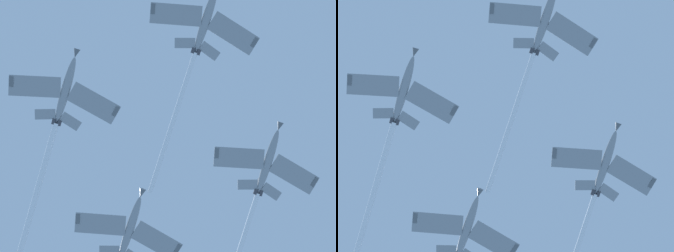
# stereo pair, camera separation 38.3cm
# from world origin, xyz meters

# --- Properties ---
(jet_lead) EXTENTS (27.76, 31.09, 9.95)m
(jet_lead) POSITION_xyz_m (-10.01, 10.38, 126.23)
(jet_lead) COLOR gray
(jet_left_wing) EXTENTS (30.14, 34.69, 12.35)m
(jet_left_wing) POSITION_xyz_m (-9.00, 39.21, 120.91)
(jet_left_wing) COLOR gray
(jet_right_wing) EXTENTS (26.19, 30.17, 11.05)m
(jet_right_wing) POSITION_xyz_m (-37.50, 13.66, 121.36)
(jet_right_wing) COLOR gray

